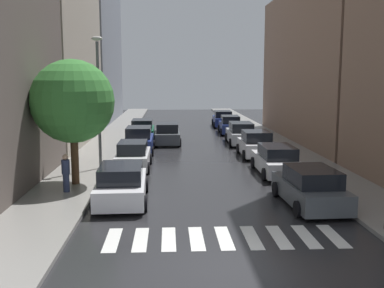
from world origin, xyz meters
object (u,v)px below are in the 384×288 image
(parked_car_left_nearest, at_px, (122,184))
(parked_car_left_fourth, at_px, (143,131))
(parked_car_right_nearest, at_px, (310,188))
(parked_car_right_second, at_px, (276,160))
(parked_car_right_third, at_px, (256,145))
(pedestrian_foreground, at_px, (66,172))
(car_midroad, at_px, (167,134))
(parked_car_left_third, at_px, (139,141))
(parked_car_left_second, at_px, (133,156))
(parked_car_right_sixth, at_px, (223,119))
(parked_car_right_fifth, at_px, (230,125))
(lamp_post_left, at_px, (99,94))
(street_tree_left, at_px, (73,102))
(parked_car_right_fourth, at_px, (241,134))

(parked_car_left_nearest, xyz_separation_m, parked_car_left_fourth, (-0.14, 18.35, 0.06))
(parked_car_left_nearest, height_order, parked_car_right_nearest, parked_car_right_nearest)
(parked_car_left_fourth, bearing_deg, parked_car_right_second, -149.86)
(parked_car_right_third, bearing_deg, pedestrian_foreground, 132.67)
(parked_car_right_third, relative_size, car_midroad, 0.92)
(parked_car_left_nearest, height_order, parked_car_left_third, parked_car_left_third)
(parked_car_left_second, height_order, parked_car_left_fourth, parked_car_left_fourth)
(parked_car_right_third, relative_size, parked_car_right_sixth, 0.85)
(parked_car_right_nearest, height_order, parked_car_right_fifth, parked_car_right_fifth)
(parked_car_left_third, distance_m, car_midroad, 4.39)
(parked_car_left_second, distance_m, car_midroad, 9.78)
(parked_car_right_second, relative_size, car_midroad, 1.08)
(parked_car_right_nearest, bearing_deg, lamp_post_left, 49.90)
(parked_car_right_third, distance_m, car_midroad, 8.27)
(parked_car_left_third, xyz_separation_m, car_midroad, (1.94, 3.94, -0.07))
(car_midroad, relative_size, street_tree_left, 0.75)
(parked_car_left_nearest, height_order, parked_car_right_sixth, parked_car_right_sixth)
(parked_car_right_sixth, xyz_separation_m, street_tree_left, (-10.09, -25.64, 3.26))
(lamp_post_left, bearing_deg, parked_car_left_fourth, 82.06)
(parked_car_left_second, bearing_deg, parked_car_left_fourth, 0.83)
(parked_car_left_third, height_order, parked_car_right_third, parked_car_left_third)
(street_tree_left, bearing_deg, parked_car_right_sixth, 68.52)
(parked_car_left_third, xyz_separation_m, parked_car_right_second, (7.77, -7.39, -0.09))
(parked_car_left_nearest, xyz_separation_m, pedestrian_foreground, (-2.55, 1.25, 0.28))
(parked_car_right_third, height_order, lamp_post_left, lamp_post_left)
(parked_car_left_third, bearing_deg, parked_car_right_nearest, -150.16)
(pedestrian_foreground, bearing_deg, street_tree_left, 132.86)
(lamp_post_left, bearing_deg, parked_car_left_second, 11.90)
(parked_car_right_nearest, xyz_separation_m, parked_car_right_third, (0.00, 11.46, 0.04))
(parked_car_right_fourth, bearing_deg, parked_car_right_sixth, 1.27)
(parked_car_right_second, bearing_deg, pedestrian_foreground, 110.67)
(parked_car_left_nearest, bearing_deg, parked_car_left_fourth, -1.26)
(parked_car_right_nearest, xyz_separation_m, parked_car_right_second, (0.06, 6.05, -0.01))
(parked_car_right_second, height_order, parked_car_right_sixth, parked_car_right_sixth)
(parked_car_left_second, xyz_separation_m, parked_car_left_third, (-0.02, 5.66, 0.08))
(parked_car_left_third, relative_size, parked_car_right_third, 1.12)
(car_midroad, height_order, pedestrian_foreground, pedestrian_foreground)
(parked_car_right_fifth, height_order, street_tree_left, street_tree_left)
(parked_car_left_fourth, distance_m, street_tree_left, 16.08)
(parked_car_left_fourth, relative_size, street_tree_left, 0.78)
(parked_car_right_sixth, bearing_deg, street_tree_left, 160.81)
(pedestrian_foreground, distance_m, street_tree_left, 3.38)
(lamp_post_left, bearing_deg, street_tree_left, -100.06)
(parked_car_right_fourth, distance_m, car_midroad, 5.68)
(parked_car_left_fourth, xyz_separation_m, parked_car_right_fifth, (7.73, 4.12, -0.04))
(parked_car_left_second, bearing_deg, parked_car_right_sixth, -19.24)
(pedestrian_foreground, bearing_deg, parked_car_right_second, 66.92)
(parked_car_left_fourth, bearing_deg, parked_car_left_second, -179.91)
(parked_car_right_third, xyz_separation_m, parked_car_right_fourth, (-0.11, 5.56, 0.00))
(parked_car_right_second, relative_size, pedestrian_foreground, 2.84)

